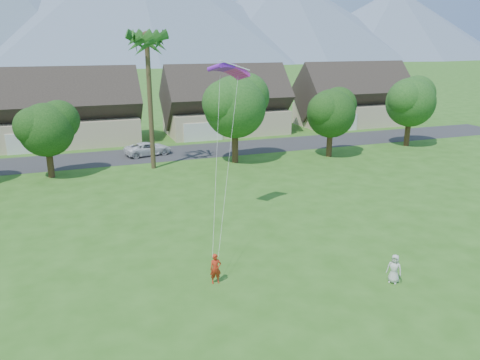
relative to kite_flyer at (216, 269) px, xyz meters
name	(u,v)px	position (x,y,z in m)	size (l,w,h in m)	color
ground	(323,334)	(2.89, -5.55, -0.77)	(500.00, 500.00, 0.00)	#2D6019
street	(164,154)	(2.89, 28.45, -0.77)	(90.00, 7.00, 0.01)	#2D2D30
kite_flyer	(216,269)	(0.00, 0.00, 0.00)	(0.56, 0.37, 1.55)	#B22B14
watcher	(394,269)	(8.33, -2.95, -0.03)	(0.73, 0.47, 1.49)	silver
parked_car	(148,149)	(1.29, 28.45, -0.10)	(2.24, 4.86, 1.35)	silver
mountain_ridge	(99,7)	(13.29, 254.45, 28.29)	(540.00, 240.00, 70.00)	slate
houses_row	(152,110)	(3.38, 37.45, 2.67)	(72.75, 8.19, 8.86)	beige
tree_row	(161,117)	(1.75, 22.37, 4.11)	(62.27, 6.67, 8.45)	#47301C
fan_palm	(147,38)	(0.89, 22.95, 11.03)	(3.00, 3.00, 13.80)	#4C3D26
parafoil_kite	(229,68)	(3.56, 8.29, 9.14)	(3.16, 1.55, 0.50)	purple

